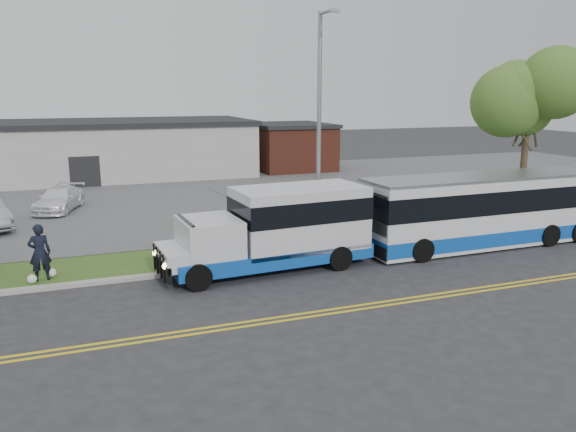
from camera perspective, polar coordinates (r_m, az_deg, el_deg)
name	(u,v)px	position (r m, az deg, el deg)	size (l,w,h in m)	color
ground	(273,274)	(20.60, -1.57, -5.92)	(140.00, 140.00, 0.00)	#28282B
lane_line_north	(314,312)	(17.22, 2.66, -9.71)	(70.00, 0.12, 0.01)	gold
lane_line_south	(318,316)	(16.97, 3.07, -10.06)	(70.00, 0.12, 0.01)	gold
curb	(263,264)	(21.57, -2.52, -4.86)	(80.00, 0.30, 0.15)	#9E9B93
verge	(250,252)	(23.22, -3.90, -3.66)	(80.00, 3.30, 0.10)	#364F1A
parking_lot	(187,194)	(36.62, -10.26, 2.18)	(80.00, 25.00, 0.10)	#4C4C4F
commercial_building	(83,150)	(45.69, -20.14, 6.35)	(25.40, 10.40, 4.35)	#9E9E99
brick_wing	(290,146)	(47.78, 0.20, 7.09)	(6.30, 7.30, 3.90)	brown
tree_east	(530,98)	(29.57, 23.34, 10.94)	(5.20, 5.20, 8.33)	#3E2E22
streetlight_near	(320,124)	(23.20, 3.24, 9.35)	(0.35, 1.53, 9.50)	gray
shuttle_bus	(280,226)	(20.91, -0.77, -1.01)	(8.07, 3.11, 3.03)	#0F49A6
transit_bus	(484,210)	(25.47, 19.28, 0.58)	(11.05, 2.75, 3.06)	silver
pedestrian	(40,252)	(21.15, -23.91, -3.40)	(0.73, 0.48, 2.01)	black
parked_car_b	(59,199)	(33.25, -22.23, 1.60)	(1.78, 4.39, 1.27)	white
grocery_bag_left	(32,279)	(21.17, -24.56, -5.84)	(0.32, 0.32, 0.32)	white
grocery_bag_right	(52,273)	(21.60, -22.89, -5.33)	(0.32, 0.32, 0.32)	white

